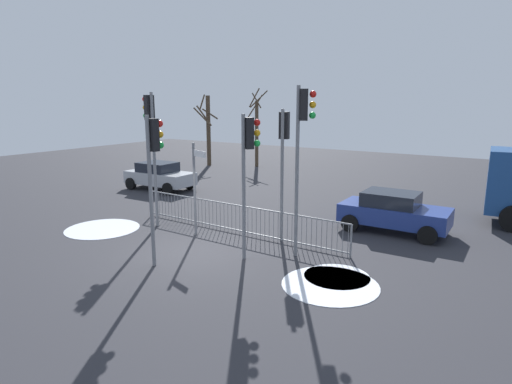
{
  "coord_description": "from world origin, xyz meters",
  "views": [
    {
      "loc": [
        8.7,
        -9.74,
        4.71
      ],
      "look_at": [
        0.73,
        2.6,
        1.57
      ],
      "focal_mm": 30.03,
      "sensor_mm": 36.0,
      "label": 1
    }
  ],
  "objects_px": {
    "traffic_light_rear_left": "(151,130)",
    "traffic_light_mid_left": "(284,145)",
    "bare_tree_centre": "(257,129)",
    "traffic_light_mid_right": "(248,154)",
    "traffic_light_foreground_right": "(153,157)",
    "car_blue_near": "(393,211)",
    "traffic_light_rear_right": "(302,134)",
    "bare_tree_left": "(208,129)",
    "car_silver_far": "(159,175)",
    "direction_sign_post": "(195,185)"
  },
  "relations": [
    {
      "from": "direction_sign_post",
      "to": "car_blue_near",
      "type": "relative_size",
      "value": 0.87
    },
    {
      "from": "traffic_light_foreground_right",
      "to": "car_blue_near",
      "type": "xyz_separation_m",
      "value": [
        4.88,
        7.0,
        -2.41
      ]
    },
    {
      "from": "traffic_light_mid_right",
      "to": "bare_tree_left",
      "type": "xyz_separation_m",
      "value": [
        -13.19,
        14.35,
        -0.47
      ]
    },
    {
      "from": "traffic_light_mid_right",
      "to": "bare_tree_left",
      "type": "distance_m",
      "value": 19.5
    },
    {
      "from": "car_blue_near",
      "to": "traffic_light_foreground_right",
      "type": "bearing_deg",
      "value": -125.32
    },
    {
      "from": "traffic_light_mid_right",
      "to": "direction_sign_post",
      "type": "height_order",
      "value": "traffic_light_mid_right"
    },
    {
      "from": "traffic_light_mid_right",
      "to": "bare_tree_centre",
      "type": "xyz_separation_m",
      "value": [
        -9.95,
        15.9,
        -0.5
      ]
    },
    {
      "from": "direction_sign_post",
      "to": "car_blue_near",
      "type": "height_order",
      "value": "direction_sign_post"
    },
    {
      "from": "bare_tree_left",
      "to": "car_silver_far",
      "type": "bearing_deg",
      "value": -68.07
    },
    {
      "from": "traffic_light_rear_left",
      "to": "bare_tree_left",
      "type": "distance_m",
      "value": 15.67
    },
    {
      "from": "car_silver_far",
      "to": "traffic_light_mid_right",
      "type": "bearing_deg",
      "value": -32.75
    },
    {
      "from": "traffic_light_mid_right",
      "to": "traffic_light_rear_left",
      "type": "bearing_deg",
      "value": -153.15
    },
    {
      "from": "direction_sign_post",
      "to": "traffic_light_rear_right",
      "type": "bearing_deg",
      "value": 18.97
    },
    {
      "from": "traffic_light_mid_right",
      "to": "bare_tree_centre",
      "type": "distance_m",
      "value": 18.76
    },
    {
      "from": "traffic_light_mid_right",
      "to": "bare_tree_left",
      "type": "height_order",
      "value": "bare_tree_left"
    },
    {
      "from": "traffic_light_foreground_right",
      "to": "car_blue_near",
      "type": "bearing_deg",
      "value": 62.34
    },
    {
      "from": "traffic_light_rear_left",
      "to": "car_blue_near",
      "type": "bearing_deg",
      "value": -52.45
    },
    {
      "from": "traffic_light_foreground_right",
      "to": "bare_tree_centre",
      "type": "relative_size",
      "value": 0.77
    },
    {
      "from": "traffic_light_foreground_right",
      "to": "direction_sign_post",
      "type": "relative_size",
      "value": 1.31
    },
    {
      "from": "car_blue_near",
      "to": "bare_tree_centre",
      "type": "bearing_deg",
      "value": 139.68
    },
    {
      "from": "traffic_light_mid_left",
      "to": "traffic_light_rear_right",
      "type": "height_order",
      "value": "traffic_light_rear_right"
    },
    {
      "from": "bare_tree_centre",
      "to": "traffic_light_foreground_right",
      "type": "bearing_deg",
      "value": -65.78
    },
    {
      "from": "traffic_light_rear_left",
      "to": "direction_sign_post",
      "type": "height_order",
      "value": "traffic_light_rear_left"
    },
    {
      "from": "traffic_light_rear_left",
      "to": "traffic_light_mid_right",
      "type": "height_order",
      "value": "traffic_light_rear_left"
    },
    {
      "from": "traffic_light_mid_left",
      "to": "bare_tree_centre",
      "type": "xyz_separation_m",
      "value": [
        -9.78,
        13.5,
        -0.57
      ]
    },
    {
      "from": "traffic_light_rear_left",
      "to": "bare_tree_centre",
      "type": "relative_size",
      "value": 0.9
    },
    {
      "from": "direction_sign_post",
      "to": "car_silver_far",
      "type": "distance_m",
      "value": 8.73
    },
    {
      "from": "traffic_light_rear_right",
      "to": "car_silver_far",
      "type": "height_order",
      "value": "traffic_light_rear_right"
    },
    {
      "from": "traffic_light_mid_right",
      "to": "traffic_light_foreground_right",
      "type": "bearing_deg",
      "value": -98.68
    },
    {
      "from": "traffic_light_foreground_right",
      "to": "traffic_light_mid_right",
      "type": "bearing_deg",
      "value": 50.31
    },
    {
      "from": "traffic_light_mid_left",
      "to": "bare_tree_centre",
      "type": "height_order",
      "value": "bare_tree_centre"
    },
    {
      "from": "traffic_light_rear_left",
      "to": "traffic_light_mid_left",
      "type": "relative_size",
      "value": 1.13
    },
    {
      "from": "car_silver_far",
      "to": "bare_tree_left",
      "type": "relative_size",
      "value": 0.74
    },
    {
      "from": "bare_tree_centre",
      "to": "car_silver_far",
      "type": "bearing_deg",
      "value": -89.41
    },
    {
      "from": "traffic_light_rear_left",
      "to": "traffic_light_rear_right",
      "type": "xyz_separation_m",
      "value": [
        6.23,
        0.04,
        0.09
      ]
    },
    {
      "from": "traffic_light_mid_left",
      "to": "car_silver_far",
      "type": "height_order",
      "value": "traffic_light_mid_left"
    },
    {
      "from": "traffic_light_rear_right",
      "to": "bare_tree_left",
      "type": "height_order",
      "value": "bare_tree_left"
    },
    {
      "from": "car_silver_far",
      "to": "car_blue_near",
      "type": "relative_size",
      "value": 1.01
    },
    {
      "from": "traffic_light_foreground_right",
      "to": "direction_sign_post",
      "type": "bearing_deg",
      "value": 115.05
    },
    {
      "from": "bare_tree_centre",
      "to": "direction_sign_post",
      "type": "bearing_deg",
      "value": -64.67
    },
    {
      "from": "traffic_light_mid_right",
      "to": "bare_tree_centre",
      "type": "bearing_deg",
      "value": 160.26
    },
    {
      "from": "traffic_light_mid_right",
      "to": "direction_sign_post",
      "type": "xyz_separation_m",
      "value": [
        -2.86,
        0.92,
        -1.35
      ]
    },
    {
      "from": "traffic_light_mid_left",
      "to": "direction_sign_post",
      "type": "height_order",
      "value": "traffic_light_mid_left"
    },
    {
      "from": "traffic_light_foreground_right",
      "to": "traffic_light_mid_right",
      "type": "distance_m",
      "value": 2.69
    },
    {
      "from": "car_silver_far",
      "to": "traffic_light_foreground_right",
      "type": "bearing_deg",
      "value": -46.24
    },
    {
      "from": "traffic_light_foreground_right",
      "to": "traffic_light_mid_right",
      "type": "relative_size",
      "value": 1.0
    },
    {
      "from": "car_silver_far",
      "to": "bare_tree_left",
      "type": "xyz_separation_m",
      "value": [
        -3.35,
        8.32,
        1.95
      ]
    },
    {
      "from": "traffic_light_mid_left",
      "to": "traffic_light_mid_right",
      "type": "bearing_deg",
      "value": -95.72
    },
    {
      "from": "traffic_light_foreground_right",
      "to": "bare_tree_left",
      "type": "height_order",
      "value": "bare_tree_left"
    },
    {
      "from": "traffic_light_rear_right",
      "to": "traffic_light_mid_right",
      "type": "xyz_separation_m",
      "value": [
        -1.21,
        -1.05,
        -0.57
      ]
    }
  ]
}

